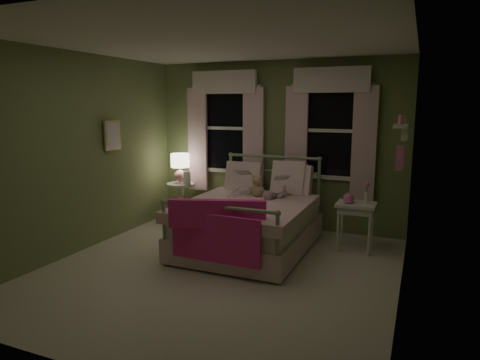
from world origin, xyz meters
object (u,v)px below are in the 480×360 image
at_px(child_left, 243,172).
at_px(teddy_bear, 257,188).
at_px(bed, 250,222).
at_px(nightstand_right, 356,210).
at_px(nightstand_left, 181,197).
at_px(table_lamp, 180,165).
at_px(child_right, 280,178).

height_order(child_left, teddy_bear, child_left).
bearing_deg(bed, nightstand_right, 19.88).
distance_m(nightstand_left, table_lamp, 0.54).
bearing_deg(child_right, teddy_bear, 47.29).
relative_size(child_left, child_right, 1.15).
distance_m(child_left, nightstand_left, 1.45).
bearing_deg(table_lamp, teddy_bear, -19.26).
bearing_deg(child_left, table_lamp, -8.69).
relative_size(child_right, teddy_bear, 2.28).
xyz_separation_m(child_left, child_right, (0.56, 0.00, -0.05)).
distance_m(bed, nightstand_right, 1.41).
relative_size(teddy_bear, nightstand_left, 0.47).
bearing_deg(teddy_bear, child_right, 29.50).
relative_size(child_left, teddy_bear, 2.61).
height_order(child_right, nightstand_right, child_right).
bearing_deg(teddy_bear, nightstand_right, 8.67).
bearing_deg(child_left, nightstand_left, -8.69).
relative_size(teddy_bear, table_lamp, 0.65).
xyz_separation_m(bed, teddy_bear, (-0.01, 0.27, 0.42)).
bearing_deg(nightstand_right, bed, -160.12).
bearing_deg(bed, child_left, 123.42).
height_order(nightstand_left, nightstand_right, same).
distance_m(bed, nightstand_left, 1.77).
xyz_separation_m(bed, nightstand_right, (1.32, 0.48, 0.17)).
bearing_deg(bed, table_lamp, 152.37).
relative_size(nightstand_left, table_lamp, 1.38).
relative_size(bed, child_left, 2.52).
distance_m(teddy_bear, nightstand_left, 1.69).
relative_size(teddy_bear, nightstand_right, 0.48).
xyz_separation_m(child_left, nightstand_right, (1.60, 0.04, -0.42)).
height_order(child_left, nightstand_right, child_left).
height_order(teddy_bear, table_lamp, table_lamp).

